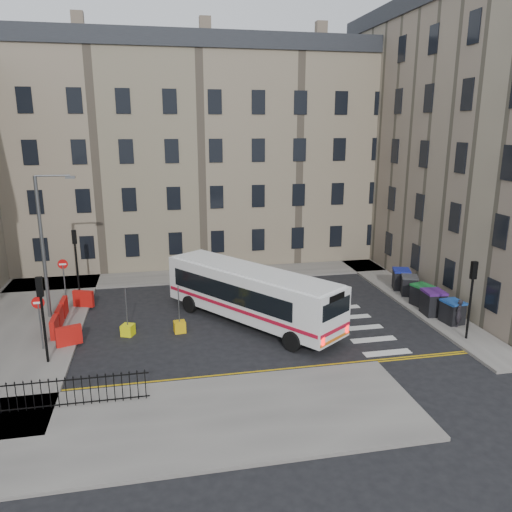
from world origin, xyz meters
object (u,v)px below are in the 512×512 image
object	(u,v)px
bollard_yellow	(128,330)
bollard_chevron	(180,327)
streetlamp	(42,245)
wheelie_bin_e	(401,279)
wheelie_bin_d	(409,285)
wheelie_bin_c	(422,295)
wheelie_bin_b	(433,302)
wheelie_bin_a	(452,312)
bus	(251,293)
pedestrian	(458,313)

from	to	relation	value
bollard_yellow	bollard_chevron	xyz separation A→B (m)	(2.71, -0.11, 0.00)
streetlamp	wheelie_bin_e	bearing A→B (deg)	1.65
streetlamp	bollard_chevron	xyz separation A→B (m)	(7.20, -3.41, -4.04)
wheelie_bin_d	bollard_chevron	xyz separation A→B (m)	(-14.85, -2.81, -0.49)
streetlamp	wheelie_bin_c	bearing A→B (deg)	-6.63
wheelie_bin_d	wheelie_bin_b	bearing A→B (deg)	-73.30
bollard_chevron	wheelie_bin_d	bearing A→B (deg)	10.73
streetlamp	bollard_yellow	distance (m)	6.88
wheelie_bin_a	bollard_chevron	xyz separation A→B (m)	(-14.88, 2.02, -0.49)
wheelie_bin_e	bollard_yellow	xyz separation A→B (m)	(-17.61, -3.93, -0.53)
streetlamp	bollard_chevron	bearing A→B (deg)	-25.33
wheelie_bin_c	wheelie_bin_e	size ratio (longest dim) A/B	0.93
streetlamp	wheelie_bin_b	xyz separation A→B (m)	(21.70, -4.04, -3.47)
streetlamp	bus	size ratio (longest dim) A/B	0.77
wheelie_bin_a	wheelie_bin_e	bearing A→B (deg)	83.13
wheelie_bin_d	wheelie_bin_e	bearing A→B (deg)	109.77
wheelie_bin_d	pedestrian	bearing A→B (deg)	-67.43
bus	wheelie_bin_b	bearing A→B (deg)	-42.06
wheelie_bin_b	bollard_yellow	bearing A→B (deg)	-178.49
wheelie_bin_a	pedestrian	bearing A→B (deg)	-98.02
wheelie_bin_c	pedestrian	distance (m)	3.46
streetlamp	bollard_chevron	size ratio (longest dim) A/B	13.57
bollard_chevron	bus	bearing A→B (deg)	7.62
bus	wheelie_bin_d	bearing A→B (deg)	-23.88
bus	wheelie_bin_a	distance (m)	11.22
bollard_chevron	pedestrian	bearing A→B (deg)	-9.87
wheelie_bin_e	pedestrian	size ratio (longest dim) A/B	0.98
wheelie_bin_c	bollard_chevron	size ratio (longest dim) A/B	2.31
streetlamp	wheelie_bin_c	world-z (taller)	streetlamp
wheelie_bin_c	bollard_yellow	size ratio (longest dim) A/B	2.31
bollard_yellow	wheelie_bin_d	bearing A→B (deg)	8.75
bus	wheelie_bin_e	distance (m)	11.50
streetlamp	pedestrian	bearing A→B (deg)	-15.20
streetlamp	wheelie_bin_c	xyz separation A→B (m)	(21.85, -2.54, -3.54)
wheelie_bin_d	wheelie_bin_e	size ratio (longest dim) A/B	0.97
bus	bollard_yellow	world-z (taller)	bus
wheelie_bin_b	wheelie_bin_d	bearing A→B (deg)	88.24
wheelie_bin_a	wheelie_bin_c	bearing A→B (deg)	87.88
bus	wheelie_bin_c	distance (m)	10.71
bus	wheelie_bin_c	world-z (taller)	bus
bus	bollard_chevron	bearing A→B (deg)	151.89
streetlamp	bollard_yellow	size ratio (longest dim) A/B	13.57
streetlamp	bollard_chevron	distance (m)	8.93
bus	wheelie_bin_e	bearing A→B (deg)	-17.90
wheelie_bin_a	wheelie_bin_c	xyz separation A→B (m)	(-0.22, 2.88, 0.01)
wheelie_bin_c	wheelie_bin_a	bearing A→B (deg)	-100.16
wheelie_bin_c	bollard_chevron	world-z (taller)	wheelie_bin_c
bus	wheelie_bin_d	distance (m)	11.14
streetlamp	wheelie_bin_b	size ratio (longest dim) A/B	5.70
pedestrian	streetlamp	bearing A→B (deg)	-59.81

